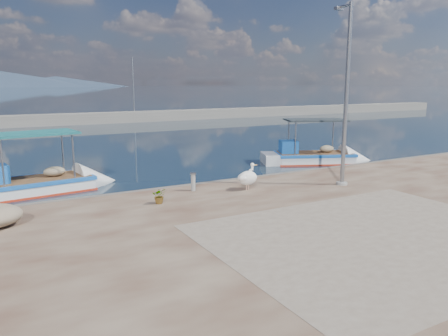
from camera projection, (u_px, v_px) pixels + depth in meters
ground at (282, 228)px, 13.83m from camera, size 1400.00×1400.00×0.00m
quay_patch at (381, 236)px, 11.64m from camera, size 9.00×7.00×0.01m
breakwater at (64, 119)px, 47.99m from camera, size 120.00×2.20×7.50m
boat_left at (36, 187)px, 18.26m from camera, size 6.35×2.75×2.96m
boat_right at (313, 159)px, 25.13m from camera, size 6.39×4.25×2.93m
pelican at (248, 177)px, 16.66m from camera, size 1.07×0.70×1.01m
lamp_post at (346, 102)px, 16.97m from camera, size 0.44×0.96×7.00m
bollard_near at (193, 181)px, 16.52m from camera, size 0.23×0.23×0.69m
potted_plant at (160, 196)px, 14.78m from camera, size 0.61×0.57×0.54m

